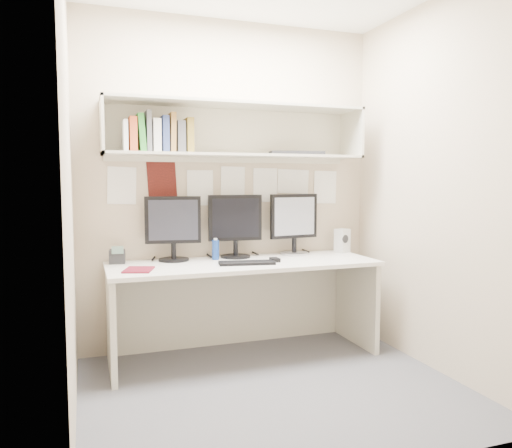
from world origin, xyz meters
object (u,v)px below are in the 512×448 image
object	(u,v)px
monitor_center	(235,224)
keyboard	(247,263)
desk	(244,309)
monitor_right	(294,222)
maroon_notebook	(139,270)
speaker	(342,241)
monitor_left	(173,226)
desk_phone	(117,256)

from	to	relation	value
monitor_center	keyboard	size ratio (longest dim) A/B	1.22
desk	monitor_right	size ratio (longest dim) A/B	4.02
maroon_notebook	desk	bearing A→B (deg)	27.45
monitor_right	maroon_notebook	bearing A→B (deg)	-172.51
speaker	monitor_center	bearing A→B (deg)	158.48
monitor_left	monitor_center	bearing A→B (deg)	9.37
monitor_left	monitor_center	xyz separation A→B (m)	(0.49, -0.00, 0.00)
desk	monitor_right	bearing A→B (deg)	23.44
monitor_center	keyboard	world-z (taller)	monitor_center
desk	monitor_center	size ratio (longest dim) A/B	4.04
monitor_center	speaker	bearing A→B (deg)	3.80
speaker	maroon_notebook	world-z (taller)	speaker
keyboard	desk_phone	bearing A→B (deg)	168.50
desk_phone	monitor_right	bearing A→B (deg)	7.53
desk	monitor_right	world-z (taller)	monitor_right
desk	monitor_center	distance (m)	0.67
monitor_right	keyboard	world-z (taller)	monitor_right
monitor_center	desk_phone	distance (m)	0.93
maroon_notebook	desk_phone	size ratio (longest dim) A/B	1.66
keyboard	speaker	world-z (taller)	speaker
desk	maroon_notebook	world-z (taller)	maroon_notebook
monitor_right	monitor_center	bearing A→B (deg)	172.47
monitor_center	desk_phone	xyz separation A→B (m)	(-0.90, 0.00, -0.22)
speaker	keyboard	bearing A→B (deg)	178.33
speaker	monitor_left	bearing A→B (deg)	159.06
monitor_left	keyboard	world-z (taller)	monitor_left
monitor_right	speaker	world-z (taller)	monitor_right
desk	monitor_right	distance (m)	0.84
monitor_left	desk	bearing A→B (deg)	-14.73
keyboard	maroon_notebook	xyz separation A→B (m)	(-0.77, -0.01, -0.00)
keyboard	desk_phone	size ratio (longest dim) A/B	3.03
monitor_right	monitor_left	bearing A→B (deg)	172.47
monitor_left	keyboard	distance (m)	0.64
monitor_right	speaker	xyz separation A→B (m)	(0.43, -0.03, -0.17)
monitor_left	monitor_center	size ratio (longest dim) A/B	0.99
desk	desk_phone	xyz separation A→B (m)	(-0.90, 0.22, 0.42)
monitor_left	monitor_right	bearing A→B (deg)	9.37
desk	keyboard	xyz separation A→B (m)	(-0.01, -0.12, 0.37)
monitor_right	maroon_notebook	size ratio (longest dim) A/B	2.24
monitor_right	maroon_notebook	world-z (taller)	monitor_right
monitor_left	maroon_notebook	world-z (taller)	monitor_left
monitor_right	keyboard	xyz separation A→B (m)	(-0.52, -0.34, -0.26)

